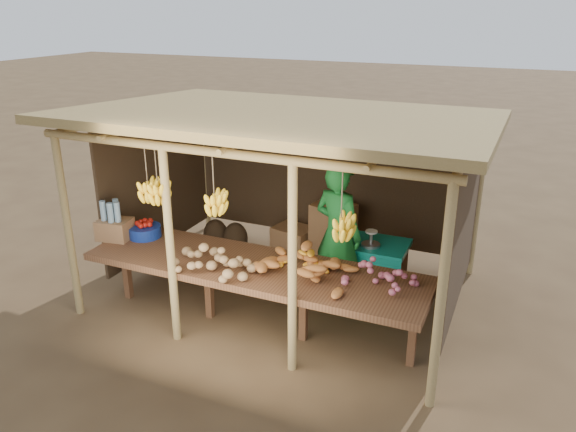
% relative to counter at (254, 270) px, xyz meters
% --- Properties ---
extents(ground, '(60.00, 60.00, 0.00)m').
position_rel_counter_xyz_m(ground, '(-0.00, 0.95, -0.74)').
color(ground, brown).
rests_on(ground, ground).
extents(stall_structure, '(4.70, 3.50, 2.43)m').
position_rel_counter_xyz_m(stall_structure, '(0.01, 0.92, 1.18)').
color(stall_structure, tan).
rests_on(stall_structure, ground).
extents(counter, '(3.90, 1.05, 0.80)m').
position_rel_counter_xyz_m(counter, '(0.00, 0.00, 0.00)').
color(counter, brown).
rests_on(counter, ground).
extents(potato_heap, '(1.08, 0.74, 0.37)m').
position_rel_counter_xyz_m(potato_heap, '(-0.35, -0.29, 0.24)').
color(potato_heap, '#A07C52').
rests_on(potato_heap, counter).
extents(sweet_potato_heap, '(1.09, 0.75, 0.36)m').
position_rel_counter_xyz_m(sweet_potato_heap, '(0.60, -0.05, 0.24)').
color(sweet_potato_heap, '#B96C2F').
rests_on(sweet_potato_heap, counter).
extents(onion_heap, '(0.87, 0.64, 0.36)m').
position_rel_counter_xyz_m(onion_heap, '(1.39, 0.07, 0.24)').
color(onion_heap, '#C25E74').
rests_on(onion_heap, counter).
extents(banana_pile, '(0.56, 0.39, 0.34)m').
position_rel_counter_xyz_m(banana_pile, '(0.53, 0.18, 0.23)').
color(banana_pile, yellow).
rests_on(banana_pile, counter).
extents(tomato_basin, '(0.40, 0.40, 0.21)m').
position_rel_counter_xyz_m(tomato_basin, '(-1.60, 0.18, 0.15)').
color(tomato_basin, navy).
rests_on(tomato_basin, counter).
extents(bottle_box, '(0.44, 0.37, 0.49)m').
position_rel_counter_xyz_m(bottle_box, '(-1.90, -0.01, 0.25)').
color(bottle_box, '#976A43').
rests_on(bottle_box, counter).
extents(vendor, '(0.76, 0.62, 1.79)m').
position_rel_counter_xyz_m(vendor, '(0.64, 1.00, 0.16)').
color(vendor, '#1B7C2F').
rests_on(vendor, ground).
extents(tarp_crate, '(0.77, 0.67, 0.92)m').
position_rel_counter_xyz_m(tarp_crate, '(1.04, 1.34, -0.36)').
color(tarp_crate, brown).
rests_on(tarp_crate, ground).
extents(carton_stack, '(1.22, 0.53, 0.88)m').
position_rel_counter_xyz_m(carton_stack, '(0.05, 1.97, -0.35)').
color(carton_stack, '#976A43').
rests_on(carton_stack, ground).
extents(burlap_sacks, '(0.72, 0.38, 0.51)m').
position_rel_counter_xyz_m(burlap_sacks, '(-1.43, 1.84, -0.52)').
color(burlap_sacks, '#44311F').
rests_on(burlap_sacks, ground).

